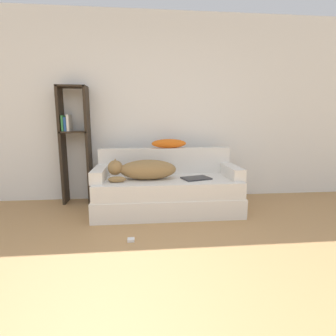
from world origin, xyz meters
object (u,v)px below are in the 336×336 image
(dog, at_px, (144,170))
(throw_pillow, at_px, (169,144))
(couch, at_px, (167,195))
(power_adapter, at_px, (131,240))
(bookshelf, at_px, (75,140))
(laptop, at_px, (196,178))

(dog, height_order, throw_pillow, throw_pillow)
(couch, distance_m, power_adapter, 0.96)
(couch, distance_m, throw_pillow, 0.72)
(throw_pillow, distance_m, bookshelf, 1.33)
(couch, bearing_deg, dog, -170.51)
(laptop, relative_size, bookshelf, 0.24)
(laptop, distance_m, bookshelf, 1.79)
(throw_pillow, xyz_separation_m, bookshelf, (-1.32, 0.20, 0.05))
(laptop, xyz_separation_m, bookshelf, (-1.62, 0.61, 0.46))
(bookshelf, bearing_deg, laptop, -20.72)
(dog, xyz_separation_m, throw_pillow, (0.35, 0.38, 0.29))
(laptop, bearing_deg, bookshelf, 142.24)
(laptop, bearing_deg, power_adapter, -154.01)
(dog, distance_m, throw_pillow, 0.59)
(couch, relative_size, dog, 2.18)
(bookshelf, xyz_separation_m, power_adapter, (0.82, -1.36, -0.90))
(bookshelf, distance_m, power_adapter, 1.83)
(dog, bearing_deg, power_adapter, -100.17)
(laptop, distance_m, throw_pillow, 0.66)
(couch, distance_m, dog, 0.47)
(dog, xyz_separation_m, laptop, (0.66, -0.03, -0.12))
(power_adapter, bearing_deg, throw_pillow, 66.88)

